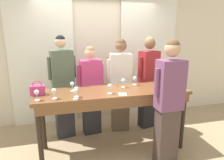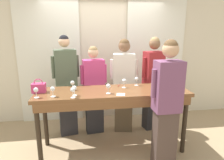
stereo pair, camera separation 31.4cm
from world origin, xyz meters
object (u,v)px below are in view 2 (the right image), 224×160
object	(u,v)px
wine_bottle	(162,80)
wine_glass_front_right	(74,88)
wine_glass_near_host	(169,86)
guest_striped_shirt	(153,83)
wine_glass_back_right	(73,90)
guest_olive_jacket	(67,86)
wine_glass_front_left	(108,87)
tasting_bar	(113,98)
handbag	(39,88)
wine_glass_center_left	(124,81)
wine_glass_front_mid	(137,79)
wine_glass_back_left	(53,89)
guest_pink_top	(94,90)
host_pouring	(167,105)
wine_glass_center_mid	(36,90)
wine_glass_back_mid	(164,83)
wine_glass_center_right	(72,83)

from	to	relation	value
wine_bottle	wine_glass_front_right	distance (m)	1.45
wine_glass_near_host	guest_striped_shirt	distance (m)	0.89
wine_glass_back_right	guest_olive_jacket	xyz separation A→B (m)	(-0.16, 0.88, -0.17)
wine_glass_near_host	wine_glass_back_right	bearing A→B (deg)	-179.74
wine_bottle	wine_glass_front_left	world-z (taller)	wine_bottle
tasting_bar	wine_glass_front_left	bearing A→B (deg)	-125.18
handbag	wine_glass_center_left	xyz separation A→B (m)	(1.32, 0.07, 0.03)
wine_glass_front_right	guest_striped_shirt	bearing A→B (deg)	28.61
wine_glass_back_right	wine_glass_near_host	bearing A→B (deg)	0.26
wine_glass_front_mid	guest_olive_jacket	world-z (taller)	guest_olive_jacket
wine_glass_center_left	guest_striped_shirt	distance (m)	0.85
wine_glass_front_mid	wine_glass_back_left	distance (m)	1.38
tasting_bar	handbag	distance (m)	1.13
guest_pink_top	host_pouring	size ratio (longest dim) A/B	0.91
wine_glass_center_mid	guest_pink_top	size ratio (longest dim) A/B	0.09
wine_glass_near_host	tasting_bar	bearing A→B (deg)	163.95
guest_olive_jacket	host_pouring	bearing A→B (deg)	-39.54
wine_glass_front_right	wine_glass_back_left	xyz separation A→B (m)	(-0.30, -0.01, -0.00)
wine_bottle	host_pouring	world-z (taller)	host_pouring
wine_glass_back_mid	guest_olive_jacket	xyz separation A→B (m)	(-1.55, 0.71, -0.17)
guest_pink_top	wine_glass_center_right	bearing A→B (deg)	-125.47
wine_glass_center_right	guest_striped_shirt	bearing A→B (deg)	18.60
guest_olive_jacket	guest_striped_shirt	bearing A→B (deg)	0.00
wine_glass_front_right	wine_glass_back_right	world-z (taller)	same
tasting_bar	guest_olive_jacket	xyz separation A→B (m)	(-0.76, 0.64, 0.05)
wine_glass_front_left	guest_striped_shirt	size ratio (longest dim) A/B	0.08
wine_bottle	wine_glass_front_left	distance (m)	0.97
wine_bottle	wine_glass_center_mid	xyz separation A→B (m)	(-1.95, -0.30, -0.01)
handbag	guest_olive_jacket	distance (m)	0.68
wine_glass_front_left	guest_pink_top	xyz separation A→B (m)	(-0.18, 0.76, -0.27)
wine_bottle	wine_glass_front_left	xyz separation A→B (m)	(-0.93, -0.25, -0.01)
wine_glass_center_mid	wine_glass_back_left	bearing A→B (deg)	3.75
wine_glass_front_left	handbag	bearing A→B (deg)	169.16
wine_glass_back_right	wine_bottle	bearing A→B (deg)	14.39
handbag	guest_olive_jacket	size ratio (longest dim) A/B	0.12
wine_glass_front_left	guest_olive_jacket	size ratio (longest dim) A/B	0.08
wine_glass_back_right	wine_glass_front_left	bearing A→B (deg)	13.16
wine_glass_front_left	wine_bottle	bearing A→B (deg)	15.05
wine_glass_center_left	wine_glass_center_mid	xyz separation A→B (m)	(-1.31, -0.32, 0.00)
wine_glass_center_right	tasting_bar	bearing A→B (deg)	-12.74
wine_bottle	wine_glass_center_left	xyz separation A→B (m)	(-0.64, 0.02, -0.01)
wine_glass_front_right	wine_glass_center_right	bearing A→B (deg)	98.05
wine_glass_front_mid	wine_glass_back_right	size ratio (longest dim) A/B	1.00
wine_glass_center_mid	wine_glass_near_host	distance (m)	1.91
guest_pink_top	host_pouring	distance (m)	1.49
wine_glass_front_mid	wine_glass_back_right	world-z (taller)	same
wine_glass_center_right	wine_glass_center_mid	bearing A→B (deg)	-147.18
handbag	wine_glass_front_right	world-z (taller)	handbag
guest_olive_jacket	wine_glass_near_host	bearing A→B (deg)	-29.12
wine_glass_near_host	host_pouring	bearing A→B (deg)	-117.91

